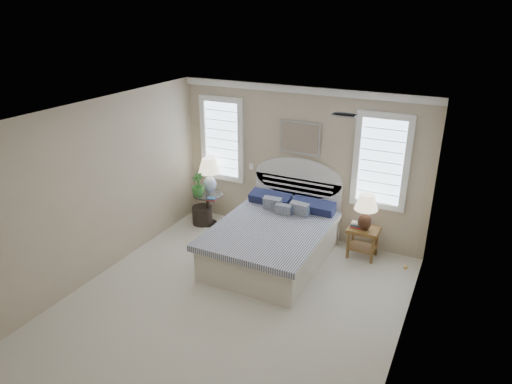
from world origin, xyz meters
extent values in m
cube|color=beige|center=(0.00, 0.00, 0.00)|extent=(4.50, 5.00, 0.01)
cube|color=white|center=(0.00, 0.00, 2.70)|extent=(4.50, 5.00, 0.01)
cube|color=tan|center=(0.00, 2.50, 1.35)|extent=(4.50, 0.02, 2.70)
cube|color=tan|center=(-2.25, 0.00, 1.35)|extent=(0.02, 5.00, 2.70)
cube|color=tan|center=(2.25, 0.00, 1.35)|extent=(0.02, 5.00, 2.70)
cube|color=white|center=(0.00, 2.46, 2.64)|extent=(4.50, 0.08, 0.12)
cube|color=#B2B2B2|center=(1.20, 0.80, 2.68)|extent=(0.30, 0.20, 0.02)
cube|color=white|center=(-0.95, 2.48, 1.15)|extent=(0.08, 0.01, 0.12)
cube|color=silver|center=(-1.55, 2.48, 1.60)|extent=(0.90, 0.06, 1.60)
cube|color=silver|center=(1.40, 2.48, 1.60)|extent=(0.90, 0.06, 1.60)
cube|color=silver|center=(0.00, 2.46, 1.82)|extent=(0.74, 0.04, 0.58)
cube|color=silver|center=(2.23, 1.20, 1.20)|extent=(0.02, 1.80, 2.40)
cube|color=beige|center=(0.00, 1.33, 0.28)|extent=(1.60, 2.10, 0.55)
cube|color=navy|center=(0.00, 1.28, 0.59)|extent=(1.72, 2.15, 0.10)
cube|color=silver|center=(0.00, 2.44, 0.55)|extent=(1.62, 0.08, 1.10)
cube|color=#1C2547|center=(-0.40, 2.16, 0.73)|extent=(0.75, 0.31, 0.23)
cube|color=#1C2547|center=(0.40, 2.16, 0.73)|extent=(0.75, 0.31, 0.23)
cube|color=navy|center=(-0.25, 1.93, 0.71)|extent=(0.33, 0.20, 0.34)
cube|color=navy|center=(0.25, 1.93, 0.71)|extent=(0.33, 0.20, 0.34)
cube|color=navy|center=(0.00, 1.83, 0.69)|extent=(0.28, 0.14, 0.29)
cylinder|color=black|center=(-1.65, 2.05, 0.01)|extent=(0.32, 0.32, 0.03)
cylinder|color=black|center=(-1.65, 2.05, 0.30)|extent=(0.08, 0.08, 0.60)
cylinder|color=silver|center=(-1.65, 2.05, 0.62)|extent=(0.56, 0.56, 0.02)
cube|color=brown|center=(1.30, 2.15, 0.50)|extent=(0.50, 0.40, 0.06)
cube|color=brown|center=(1.30, 2.15, 0.18)|extent=(0.44, 0.34, 0.03)
cube|color=brown|center=(1.10, 2.00, 0.23)|extent=(0.04, 0.04, 0.47)
cube|color=brown|center=(1.10, 2.30, 0.23)|extent=(0.04, 0.04, 0.47)
cube|color=brown|center=(1.50, 2.00, 0.23)|extent=(0.04, 0.04, 0.47)
cube|color=brown|center=(1.50, 2.30, 0.23)|extent=(0.04, 0.04, 0.47)
cylinder|color=black|center=(-1.78, 2.02, 0.17)|extent=(0.40, 0.40, 0.35)
cylinder|color=white|center=(-1.67, 2.17, 0.65)|extent=(0.16, 0.16, 0.03)
ellipsoid|color=white|center=(-1.67, 2.17, 0.78)|extent=(0.29, 0.29, 0.31)
cylinder|color=gold|center=(-1.67, 2.17, 0.97)|extent=(0.04, 0.04, 0.11)
cylinder|color=black|center=(1.30, 2.13, 0.55)|extent=(0.17, 0.17, 0.03)
ellipsoid|color=black|center=(1.30, 2.13, 0.67)|extent=(0.30, 0.30, 0.29)
cylinder|color=gold|center=(1.30, 2.13, 0.84)|extent=(0.04, 0.04, 0.10)
imported|color=#376F2C|center=(-1.76, 1.89, 0.85)|extent=(0.30, 0.30, 0.44)
cube|color=#A0282E|center=(-1.43, 1.83, 0.64)|extent=(0.19, 0.16, 0.02)
cube|color=navy|center=(-1.43, 1.83, 0.66)|extent=(0.18, 0.15, 0.02)
cube|color=#A0282E|center=(1.18, 2.14, 0.54)|extent=(0.20, 0.15, 0.03)
cube|color=navy|center=(1.18, 2.14, 0.57)|extent=(0.19, 0.14, 0.03)
cube|color=beige|center=(1.18, 2.14, 0.60)|extent=(0.18, 0.13, 0.03)
camera|label=1|loc=(2.69, -4.63, 3.94)|focal=32.00mm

